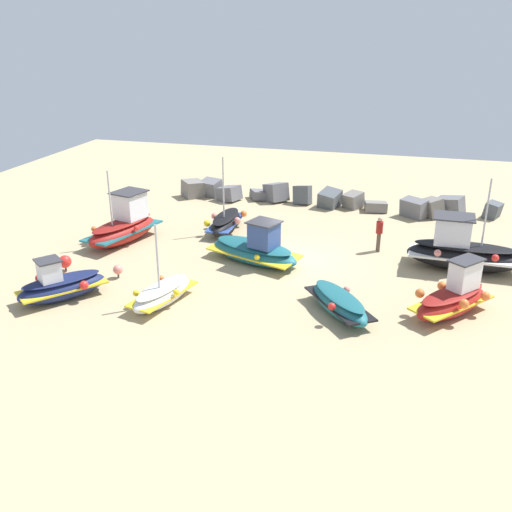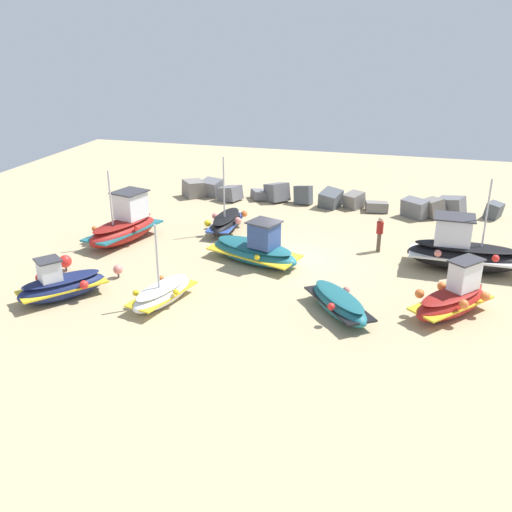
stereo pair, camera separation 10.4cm
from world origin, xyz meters
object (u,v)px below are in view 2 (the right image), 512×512
(fishing_boat_2, at_px, (125,225))
(fishing_boat_6, at_px, (339,303))
(fishing_boat_0, at_px, (255,249))
(mooring_buoy_1, at_px, (65,261))
(person_walking, at_px, (380,232))
(mooring_buoy_0, at_px, (118,269))
(fishing_boat_5, at_px, (226,222))
(fishing_boat_1, at_px, (453,298))
(fishing_boat_7, at_px, (162,293))
(fishing_boat_3, at_px, (463,252))
(fishing_boat_4, at_px, (61,285))

(fishing_boat_2, distance_m, fishing_boat_6, 12.37)
(fishing_boat_0, bearing_deg, mooring_buoy_1, -138.23)
(person_walking, distance_m, mooring_buoy_0, 12.09)
(fishing_boat_5, bearing_deg, person_walking, -97.61)
(fishing_boat_6, bearing_deg, fishing_boat_1, -112.52)
(fishing_boat_0, relative_size, fishing_boat_1, 1.34)
(fishing_boat_0, distance_m, person_walking, 6.01)
(fishing_boat_0, relative_size, fishing_boat_7, 1.39)
(fishing_boat_2, xyz_separation_m, fishing_boat_7, (4.63, -5.89, -0.41))
(fishing_boat_3, distance_m, fishing_boat_5, 11.75)
(fishing_boat_2, distance_m, person_walking, 12.39)
(fishing_boat_2, distance_m, fishing_boat_3, 15.93)
(fishing_boat_4, bearing_deg, fishing_boat_3, 153.90)
(fishing_boat_0, relative_size, fishing_boat_3, 0.96)
(fishing_boat_0, xyz_separation_m, fishing_boat_3, (8.94, 1.67, 0.18))
(fishing_boat_3, relative_size, fishing_boat_5, 1.24)
(fishing_boat_0, distance_m, fishing_boat_7, 5.47)
(fishing_boat_5, bearing_deg, fishing_boat_0, -146.45)
(fishing_boat_4, height_order, fishing_boat_6, fishing_boat_4)
(fishing_boat_0, height_order, mooring_buoy_0, fishing_boat_0)
(fishing_boat_0, height_order, person_walking, fishing_boat_0)
(fishing_boat_6, bearing_deg, fishing_boat_5, 4.08)
(fishing_boat_4, distance_m, fishing_boat_7, 4.03)
(fishing_boat_0, distance_m, fishing_boat_1, 8.89)
(fishing_boat_3, xyz_separation_m, fishing_boat_5, (-11.56, 2.07, -0.32))
(fishing_boat_0, bearing_deg, fishing_boat_3, 30.34)
(fishing_boat_0, xyz_separation_m, person_walking, (5.26, 2.89, 0.35))
(fishing_boat_2, relative_size, fishing_boat_5, 1.16)
(fishing_boat_7, distance_m, mooring_buoy_1, 5.70)
(fishing_boat_1, height_order, fishing_boat_5, fishing_boat_5)
(mooring_buoy_0, xyz_separation_m, mooring_buoy_1, (-2.58, 0.07, 0.06))
(fishing_boat_4, relative_size, fishing_boat_7, 1.03)
(fishing_boat_2, bearing_deg, fishing_boat_7, -126.43)
(fishing_boat_2, xyz_separation_m, mooring_buoy_0, (1.81, -4.16, -0.44))
(fishing_boat_0, xyz_separation_m, fishing_boat_5, (-2.62, 3.74, -0.14))
(fishing_boat_7, bearing_deg, fishing_boat_2, 52.02)
(fishing_boat_3, xyz_separation_m, person_walking, (-3.68, 1.22, 0.17))
(fishing_boat_3, bearing_deg, fishing_boat_7, 32.31)
(fishing_boat_1, height_order, mooring_buoy_0, fishing_boat_1)
(fishing_boat_3, height_order, fishing_boat_7, fishing_boat_3)
(fishing_boat_1, relative_size, fishing_boat_3, 0.72)
(fishing_boat_3, xyz_separation_m, fishing_boat_6, (-4.60, -5.70, -0.37))
(fishing_boat_7, bearing_deg, person_walking, -30.32)
(person_walking, distance_m, mooring_buoy_1, 14.34)
(fishing_boat_2, xyz_separation_m, fishing_boat_5, (4.36, 2.79, -0.33))
(fishing_boat_4, distance_m, person_walking, 14.38)
(fishing_boat_7, xyz_separation_m, mooring_buoy_1, (-5.40, 1.81, 0.02))
(fishing_boat_5, bearing_deg, fishing_boat_2, 121.16)
(fishing_boat_3, relative_size, mooring_buoy_1, 6.92)
(fishing_boat_1, bearing_deg, fishing_boat_5, 98.39)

